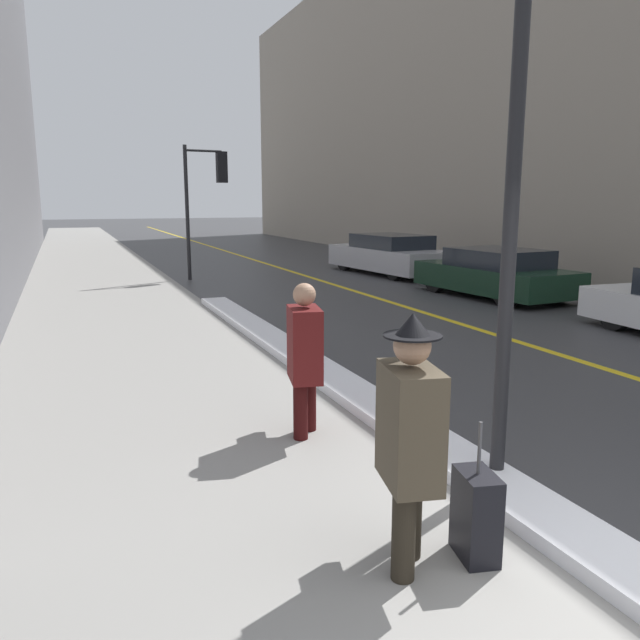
# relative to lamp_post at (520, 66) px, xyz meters

# --- Properties ---
(sidewalk_slab) EXTENTS (4.00, 80.00, 0.01)m
(sidewalk_slab) POSITION_rel_lamp_post_xyz_m (-2.30, 13.19, -3.30)
(sidewalk_slab) COLOR gray
(sidewalk_slab) RESTS_ON ground
(road_centre_stripe) EXTENTS (0.16, 80.00, 0.00)m
(road_centre_stripe) POSITION_rel_lamp_post_xyz_m (3.70, 13.19, -3.30)
(road_centre_stripe) COLOR gold
(road_centre_stripe) RESTS_ON ground
(snow_bank_curb) EXTENTS (0.55, 12.77, 0.13)m
(snow_bank_curb) POSITION_rel_lamp_post_xyz_m (-0.14, 3.66, -3.24)
(snow_bank_curb) COLOR white
(snow_bank_curb) RESTS_ON ground
(building_facade_right) EXTENTS (6.00, 36.00, 12.93)m
(building_facade_right) POSITION_rel_lamp_post_xyz_m (12.70, 20.19, 3.16)
(building_facade_right) COLOR gray
(building_facade_right) RESTS_ON ground
(lamp_post) EXTENTS (0.28, 0.28, 5.61)m
(lamp_post) POSITION_rel_lamp_post_xyz_m (0.00, 0.00, 0.00)
(lamp_post) COLOR black
(lamp_post) RESTS_ON ground
(traffic_light_near) EXTENTS (1.31, 0.40, 3.88)m
(traffic_light_near) POSITION_rel_lamp_post_xyz_m (0.84, 14.65, -0.50)
(traffic_light_near) COLOR black
(traffic_light_near) RESTS_ON ground
(pedestrian_in_fedora) EXTENTS (0.40, 0.75, 1.68)m
(pedestrian_in_fedora) POSITION_rel_lamp_post_xyz_m (-1.33, -0.79, -2.40)
(pedestrian_in_fedora) COLOR #2A241B
(pedestrian_in_fedora) RESTS_ON ground
(pedestrian_trailing) EXTENTS (0.39, 0.74, 1.55)m
(pedestrian_trailing) POSITION_rel_lamp_post_xyz_m (-1.10, 1.62, -2.45)
(pedestrian_trailing) COLOR #340C0C
(pedestrian_trailing) RESTS_ON ground
(parked_car_dark_green) EXTENTS (2.15, 4.25, 1.17)m
(parked_car_dark_green) POSITION_rel_lamp_post_xyz_m (6.44, 8.39, -2.74)
(parked_car_dark_green) COLOR black
(parked_car_dark_green) RESTS_ON ground
(parked_car_silver) EXTENTS (2.25, 4.92, 1.26)m
(parked_car_silver) POSITION_rel_lamp_post_xyz_m (6.38, 13.65, -2.70)
(parked_car_silver) COLOR #B2B2B7
(parked_car_silver) RESTS_ON ground
(rolling_suitcase) EXTENTS (0.29, 0.40, 0.95)m
(rolling_suitcase) POSITION_rel_lamp_post_xyz_m (-0.85, -0.87, -3.00)
(rolling_suitcase) COLOR black
(rolling_suitcase) RESTS_ON ground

